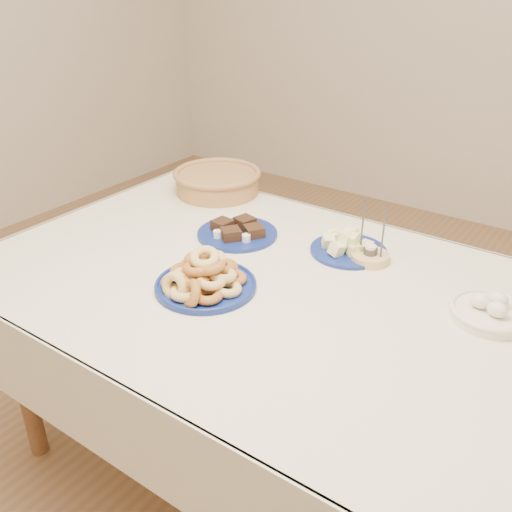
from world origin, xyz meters
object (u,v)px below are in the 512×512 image
object	(u,v)px
donut_platter	(204,278)
brownie_plate	(237,232)
dining_table	(266,312)
egg_bowl	(490,311)
candle_holder	(370,256)
melon_plate	(347,246)
wicker_basket	(217,181)

from	to	relation	value
donut_platter	brownie_plate	xyz separation A→B (m)	(-0.13, 0.32, -0.02)
dining_table	egg_bowl	size ratio (longest dim) A/B	7.62
dining_table	donut_platter	bearing A→B (deg)	-128.97
brownie_plate	candle_holder	bearing A→B (deg)	11.57
donut_platter	brownie_plate	bearing A→B (deg)	111.98
dining_table	egg_bowl	xyz separation A→B (m)	(0.57, 0.17, 0.13)
melon_plate	wicker_basket	distance (m)	0.67
brownie_plate	egg_bowl	distance (m)	0.81
donut_platter	brownie_plate	distance (m)	0.35
dining_table	brownie_plate	xyz separation A→B (m)	(-0.24, 0.19, 0.12)
dining_table	candle_holder	xyz separation A→B (m)	(0.19, 0.27, 0.12)
candle_holder	dining_table	bearing A→B (deg)	-124.73
egg_bowl	melon_plate	bearing A→B (deg)	165.80
wicker_basket	candle_holder	distance (m)	0.75
wicker_basket	egg_bowl	size ratio (longest dim) A/B	1.98
donut_platter	melon_plate	distance (m)	0.48
donut_platter	melon_plate	world-z (taller)	donut_platter
dining_table	melon_plate	xyz separation A→B (m)	(0.11, 0.29, 0.13)
donut_platter	candle_holder	size ratio (longest dim) A/B	1.69
wicker_basket	brownie_plate	bearing A→B (deg)	-41.79
dining_table	brownie_plate	bearing A→B (deg)	142.62
brownie_plate	egg_bowl	bearing A→B (deg)	-1.10
dining_table	wicker_basket	xyz separation A→B (m)	(-0.54, 0.45, 0.15)
candle_holder	egg_bowl	distance (m)	0.40
brownie_plate	egg_bowl	size ratio (longest dim) A/B	1.53
brownie_plate	wicker_basket	xyz separation A→B (m)	(-0.30, 0.27, 0.03)
melon_plate	egg_bowl	xyz separation A→B (m)	(0.46, -0.12, -0.00)
donut_platter	dining_table	bearing A→B (deg)	51.03
donut_platter	candle_holder	bearing A→B (deg)	53.79
dining_table	brownie_plate	distance (m)	0.33
dining_table	candle_holder	size ratio (longest dim) A/B	8.85
egg_bowl	donut_platter	bearing A→B (deg)	-155.70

